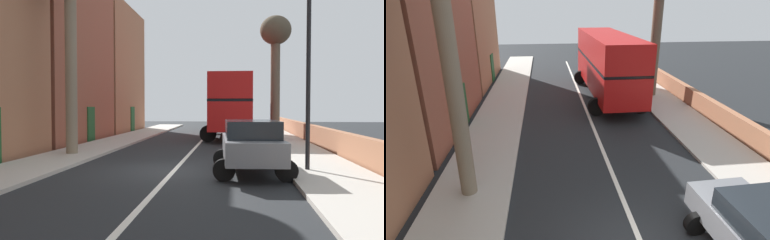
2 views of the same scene
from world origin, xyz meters
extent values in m
cube|color=brown|center=(-8.50, 9.60, 4.97)|extent=(4.00, 9.22, 9.94)
cube|color=#194C23|center=(-6.47, 9.60, 1.05)|extent=(0.08, 1.10, 2.10)
cube|color=#9E6647|center=(-8.50, 19.20, 5.17)|extent=(4.00, 9.22, 10.33)
cube|color=#194C23|center=(-6.47, 19.20, 1.05)|extent=(0.08, 1.10, 2.10)
cube|color=#B51312|center=(1.70, 13.83, 1.55)|extent=(2.61, 10.47, 1.70)
cube|color=black|center=(1.70, 13.83, 2.48)|extent=(2.63, 10.37, 0.16)
cube|color=#B51312|center=(1.70, 13.83, 3.31)|extent=(2.61, 10.47, 1.50)
cube|color=black|center=(1.64, 19.04, 1.64)|extent=(2.20, 0.08, 1.19)
cylinder|color=black|center=(0.38, 17.37, 0.50)|extent=(1.00, 0.31, 1.00)
cylinder|color=black|center=(2.94, 17.40, 0.50)|extent=(1.00, 0.31, 1.00)
cylinder|color=black|center=(0.46, 10.27, 0.50)|extent=(1.00, 0.31, 1.00)
cylinder|color=black|center=(3.02, 10.30, 0.50)|extent=(1.00, 0.31, 1.00)
cube|color=slate|center=(2.50, -0.45, 0.82)|extent=(1.89, 4.05, 0.68)
cylinder|color=black|center=(1.57, 0.75, 0.32)|extent=(0.65, 0.25, 0.64)
cylinder|color=black|center=(3.32, 0.83, 0.32)|extent=(0.65, 0.25, 0.64)
cylinder|color=#7A6B56|center=(-4.94, 3.27, 3.71)|extent=(0.50, 0.50, 7.18)
cylinder|color=brown|center=(4.70, 13.50, 3.43)|extent=(0.61, 0.61, 6.63)
camera|label=1|loc=(1.94, -12.70, 2.13)|focal=36.35mm
camera|label=2|loc=(-2.34, -5.49, 5.92)|focal=28.38mm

